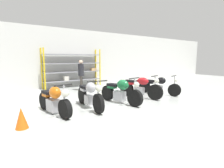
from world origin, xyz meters
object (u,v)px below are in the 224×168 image
Objects in this scene: shelving_rack at (74,68)px; motorcycle_green at (121,92)px; motorcycle_red at (140,87)px; motorcycle_black at (159,86)px; person_browsing at (81,73)px; traffic_cone at (21,118)px; motorcycle_silver at (90,95)px; motorcycle_orange at (54,100)px.

shelving_rack is 1.77× the size of motorcycle_green.
motorcycle_red reaches higher than motorcycle_black.
motorcycle_red is at bearing 145.68° from person_browsing.
motorcycle_silver is at bearing 15.42° from traffic_cone.
motorcycle_green is at bearing -92.01° from shelving_rack.
motorcycle_silver is 3.82× the size of traffic_cone.
motorcycle_orange is 3.66× the size of traffic_cone.
shelving_rack is at bearing 177.88° from motorcycle_red.
shelving_rack reaches higher than motorcycle_orange.
motorcycle_red is 5.01m from traffic_cone.
person_browsing is at bearing 133.69° from motorcycle_orange.
traffic_cone is (-1.06, -0.75, -0.16)m from motorcycle_orange.
person_browsing is (-1.35, 3.23, 0.52)m from motorcycle_red.
motorcycle_green is 1.34m from motorcycle_red.
shelving_rack is at bearing 168.30° from motorcycle_green.
person_browsing is at bearing -173.19° from motorcycle_red.
motorcycle_black is (2.61, 0.27, -0.06)m from motorcycle_green.
motorcycle_red is at bearing 9.00° from traffic_cone.
motorcycle_red is (2.65, 0.15, -0.01)m from motorcycle_silver.
motorcycle_silver is 2.65m from motorcycle_red.
shelving_rack reaches higher than person_browsing.
motorcycle_green is (-0.17, -4.94, -0.70)m from shelving_rack.
motorcycle_orange is 0.96× the size of motorcycle_silver.
motorcycle_silver is 2.38m from traffic_cone.
motorcycle_red is 1.00× the size of motorcycle_black.
shelving_rack is 5.51m from motorcycle_orange.
motorcycle_silver is 1.01× the size of motorcycle_green.
motorcycle_silver is 1.01× the size of motorcycle_red.
motorcycle_red is at bearing -106.21° from motorcycle_black.
person_browsing reaches higher than motorcycle_green.
traffic_cone is at bearing -63.51° from motorcycle_orange.
person_browsing is (-0.03, 3.48, 0.52)m from motorcycle_green.
motorcycle_black is at bearing 82.02° from motorcycle_orange.
motorcycle_red is (1.32, 0.25, 0.00)m from motorcycle_green.
motorcycle_black is (3.94, 0.17, -0.07)m from motorcycle_silver.
person_browsing reaches higher than motorcycle_silver.
motorcycle_silver reaches higher than motorcycle_black.
person_browsing is at bearing 164.22° from motorcycle_silver.
person_browsing reaches higher than motorcycle_red.
motorcycle_orange is at bearing -90.08° from motorcycle_silver.
motorcycle_black is 6.28m from traffic_cone.
shelving_rack is at bearing -169.55° from motorcycle_black.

